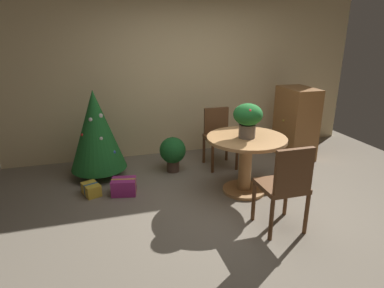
{
  "coord_description": "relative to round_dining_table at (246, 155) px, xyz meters",
  "views": [
    {
      "loc": [
        -1.49,
        -3.15,
        2.01
      ],
      "look_at": [
        -0.48,
        0.3,
        0.77
      ],
      "focal_mm": 30.86,
      "sensor_mm": 36.0,
      "label": 1
    }
  ],
  "objects": [
    {
      "name": "wooden_chair_near",
      "position": [
        0.0,
        -0.94,
        0.03
      ],
      "size": [
        0.45,
        0.43,
        0.96
      ],
      "color": "brown",
      "rests_on": "ground_plane"
    },
    {
      "name": "flower_vase",
      "position": [
        -0.01,
        -0.02,
        0.5
      ],
      "size": [
        0.36,
        0.36,
        0.43
      ],
      "color": "#665B51",
      "rests_on": "round_dining_table"
    },
    {
      "name": "potted_plant",
      "position": [
        -0.75,
        0.91,
        -0.21
      ],
      "size": [
        0.39,
        0.39,
        0.53
      ],
      "color": "#4C382D",
      "rests_on": "ground_plane"
    },
    {
      "name": "holiday_tree",
      "position": [
        -1.81,
        1.04,
        0.18
      ],
      "size": [
        0.78,
        0.78,
        1.26
      ],
      "color": "brown",
      "rests_on": "ground_plane"
    },
    {
      "name": "back_wall_panel",
      "position": [
        -0.27,
        1.77,
        0.78
      ],
      "size": [
        6.0,
        0.1,
        2.6
      ],
      "primitive_type": "cube",
      "color": "beige",
      "rests_on": "ground_plane"
    },
    {
      "name": "wooden_chair_far",
      "position": [
        0.0,
        0.97,
        -0.01
      ],
      "size": [
        0.43,
        0.45,
        0.89
      ],
      "color": "brown",
      "rests_on": "ground_plane"
    },
    {
      "name": "wooden_cabinet",
      "position": [
        1.35,
        0.97,
        0.06
      ],
      "size": [
        0.48,
        0.69,
        1.15
      ],
      "color": "brown",
      "rests_on": "ground_plane"
    },
    {
      "name": "round_dining_table",
      "position": [
        0.0,
        0.0,
        0.0
      ],
      "size": [
        1.0,
        1.0,
        0.75
      ],
      "color": "#B27F4C",
      "rests_on": "ground_plane"
    },
    {
      "name": "gift_box_gold",
      "position": [
        -1.93,
        0.46,
        -0.44
      ],
      "size": [
        0.26,
        0.31,
        0.15
      ],
      "color": "gold",
      "rests_on": "ground_plane"
    },
    {
      "name": "gift_box_purple",
      "position": [
        -1.53,
        0.36,
        -0.41
      ],
      "size": [
        0.35,
        0.28,
        0.21
      ],
      "color": "#9E287A",
      "rests_on": "ground_plane"
    },
    {
      "name": "ground_plane",
      "position": [
        -0.27,
        -0.43,
        -0.52
      ],
      "size": [
        6.6,
        6.6,
        0.0
      ],
      "primitive_type": "plane",
      "color": "#756B5B"
    }
  ]
}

